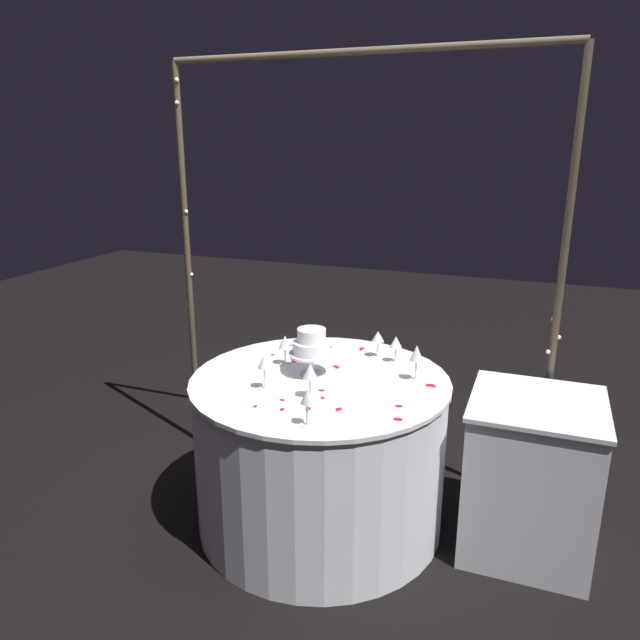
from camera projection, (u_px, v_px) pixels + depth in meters
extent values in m
plane|color=black|center=(320.00, 519.00, 3.06)|extent=(12.00, 12.00, 0.00)
cylinder|color=#473D2D|center=(188.00, 268.00, 3.52)|extent=(0.04, 0.04, 2.26)
cylinder|color=#473D2D|center=(559.00, 300.00, 2.83)|extent=(0.04, 0.04, 2.26)
cylinder|color=#473D2D|center=(357.00, 51.00, 2.85)|extent=(2.04, 0.04, 0.04)
sphere|color=#F9EAB2|center=(177.00, 80.00, 3.20)|extent=(0.02, 0.02, 0.02)
sphere|color=#F9EAB2|center=(548.00, 352.00, 2.90)|extent=(0.02, 0.02, 0.02)
sphere|color=#F9EAB2|center=(227.00, 59.00, 3.11)|extent=(0.02, 0.02, 0.02)
sphere|color=#F9EAB2|center=(186.00, 212.00, 3.41)|extent=(0.02, 0.02, 0.02)
sphere|color=#F9EAB2|center=(554.00, 319.00, 2.87)|extent=(0.02, 0.02, 0.02)
sphere|color=#F9EAB2|center=(310.00, 54.00, 2.93)|extent=(0.02, 0.02, 0.02)
sphere|color=#F9EAB2|center=(191.00, 275.00, 3.53)|extent=(0.02, 0.02, 0.02)
sphere|color=#F9EAB2|center=(577.00, 159.00, 2.65)|extent=(0.02, 0.02, 0.02)
sphere|color=#F9EAB2|center=(408.00, 49.00, 2.77)|extent=(0.02, 0.02, 0.02)
sphere|color=#F9EAB2|center=(177.00, 103.00, 3.24)|extent=(0.02, 0.02, 0.02)
sphere|color=#F9EAB2|center=(540.00, 478.00, 3.10)|extent=(0.02, 0.02, 0.02)
sphere|color=#F9EAB2|center=(508.00, 44.00, 2.62)|extent=(0.02, 0.02, 0.02)
sphere|color=#F9EAB2|center=(189.00, 304.00, 3.59)|extent=(0.02, 0.02, 0.02)
sphere|color=#F9EAB2|center=(559.00, 337.00, 2.88)|extent=(0.02, 0.02, 0.02)
cylinder|color=white|center=(320.00, 453.00, 2.95)|extent=(1.21, 1.21, 0.75)
cylinder|color=white|center=(320.00, 380.00, 2.84)|extent=(1.23, 1.23, 0.02)
cube|color=white|center=(530.00, 478.00, 2.75)|extent=(0.56, 0.56, 0.73)
cube|color=white|center=(539.00, 403.00, 2.64)|extent=(0.58, 0.58, 0.02)
cylinder|color=silver|center=(312.00, 373.00, 2.88)|extent=(0.11, 0.11, 0.01)
cylinder|color=silver|center=(312.00, 364.00, 2.87)|extent=(0.02, 0.02, 0.09)
cylinder|color=silver|center=(312.00, 354.00, 2.85)|extent=(0.22, 0.22, 0.01)
cylinder|color=white|center=(312.00, 347.00, 2.84)|extent=(0.18, 0.18, 0.06)
cylinder|color=white|center=(311.00, 335.00, 2.83)|extent=(0.14, 0.14, 0.06)
cylinder|color=silver|center=(285.00, 364.00, 3.01)|extent=(0.06, 0.06, 0.00)
cylinder|color=silver|center=(285.00, 356.00, 2.99)|extent=(0.01, 0.01, 0.08)
cone|color=silver|center=(285.00, 342.00, 2.97)|extent=(0.06, 0.06, 0.06)
cylinder|color=silver|center=(377.00, 356.00, 3.11)|extent=(0.06, 0.06, 0.00)
cylinder|color=silver|center=(378.00, 349.00, 3.10)|extent=(0.01, 0.01, 0.08)
cone|color=silver|center=(378.00, 336.00, 3.08)|extent=(0.06, 0.06, 0.05)
cylinder|color=silver|center=(415.00, 380.00, 2.81)|extent=(0.06, 0.06, 0.00)
cylinder|color=silver|center=(416.00, 370.00, 2.80)|extent=(0.01, 0.01, 0.10)
cone|color=silver|center=(417.00, 353.00, 2.77)|extent=(0.06, 0.06, 0.07)
cylinder|color=silver|center=(307.00, 425.00, 2.37)|extent=(0.06, 0.06, 0.00)
cylinder|color=silver|center=(307.00, 414.00, 2.35)|extent=(0.01, 0.01, 0.09)
cone|color=silver|center=(307.00, 396.00, 2.33)|extent=(0.05, 0.05, 0.06)
cylinder|color=silver|center=(265.00, 389.00, 2.71)|extent=(0.06, 0.06, 0.00)
cylinder|color=silver|center=(265.00, 378.00, 2.70)|extent=(0.01, 0.01, 0.10)
cone|color=silver|center=(264.00, 361.00, 2.67)|extent=(0.06, 0.06, 0.06)
cylinder|color=silver|center=(395.00, 362.00, 3.04)|extent=(0.06, 0.06, 0.00)
cylinder|color=silver|center=(395.00, 354.00, 3.03)|extent=(0.01, 0.01, 0.08)
cone|color=silver|center=(396.00, 342.00, 3.01)|extent=(0.06, 0.06, 0.06)
cylinder|color=silver|center=(310.00, 397.00, 2.62)|extent=(0.06, 0.06, 0.00)
cylinder|color=silver|center=(310.00, 387.00, 2.61)|extent=(0.01, 0.01, 0.09)
cone|color=silver|center=(310.00, 371.00, 2.59)|extent=(0.06, 0.06, 0.07)
ellipsoid|color=red|center=(434.00, 386.00, 2.74)|extent=(0.02, 0.03, 0.00)
ellipsoid|color=red|center=(293.00, 359.00, 3.08)|extent=(0.03, 0.04, 0.00)
ellipsoid|color=red|center=(273.00, 355.00, 3.14)|extent=(0.03, 0.03, 0.00)
ellipsoid|color=red|center=(282.00, 409.00, 2.50)|extent=(0.03, 0.03, 0.00)
ellipsoid|color=red|center=(329.00, 347.00, 3.26)|extent=(0.05, 0.04, 0.00)
ellipsoid|color=red|center=(290.00, 345.00, 3.28)|extent=(0.04, 0.04, 0.00)
ellipsoid|color=red|center=(432.00, 385.00, 2.75)|extent=(0.04, 0.04, 0.00)
ellipsoid|color=red|center=(337.00, 368.00, 2.96)|extent=(0.03, 0.03, 0.00)
ellipsoid|color=red|center=(294.00, 361.00, 3.05)|extent=(0.04, 0.04, 0.00)
ellipsoid|color=red|center=(362.00, 348.00, 3.24)|extent=(0.04, 0.04, 0.00)
ellipsoid|color=red|center=(282.00, 400.00, 2.59)|extent=(0.03, 0.02, 0.00)
ellipsoid|color=red|center=(308.00, 409.00, 2.51)|extent=(0.03, 0.04, 0.00)
ellipsoid|color=red|center=(322.00, 390.00, 2.69)|extent=(0.03, 0.02, 0.00)
ellipsoid|color=red|center=(336.00, 366.00, 2.98)|extent=(0.04, 0.04, 0.00)
ellipsoid|color=red|center=(398.00, 419.00, 2.42)|extent=(0.04, 0.03, 0.00)
ellipsoid|color=red|center=(323.00, 398.00, 2.62)|extent=(0.03, 0.03, 0.00)
ellipsoid|color=red|center=(361.00, 350.00, 3.22)|extent=(0.02, 0.03, 0.00)
ellipsoid|color=red|center=(399.00, 406.00, 2.53)|extent=(0.04, 0.03, 0.00)
ellipsoid|color=red|center=(339.00, 409.00, 2.51)|extent=(0.03, 0.04, 0.00)
ellipsoid|color=red|center=(255.00, 406.00, 2.53)|extent=(0.02, 0.03, 0.00)
ellipsoid|color=red|center=(428.00, 385.00, 2.75)|extent=(0.03, 0.04, 0.00)
ellipsoid|color=red|center=(311.00, 340.00, 3.37)|extent=(0.03, 0.03, 0.00)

